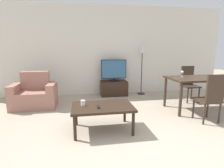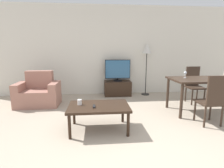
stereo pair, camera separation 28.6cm
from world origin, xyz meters
The scene contains 13 objects.
ground_plane centered at (0.00, 0.00, 0.00)m, with size 18.00×18.00×0.00m, color tan.
wall_back centered at (0.00, 3.49, 1.35)m, with size 7.73×0.06×2.70m.
armchair centered at (-1.87, 2.43, 0.30)m, with size 1.02×0.66×0.85m.
tv_stand centered at (0.24, 3.20, 0.22)m, with size 0.80×0.44×0.45m.
tv centered at (0.24, 3.20, 0.77)m, with size 0.76×0.27×0.65m.
coffee_table centered at (-0.38, 0.89, 0.40)m, with size 1.04×0.69×0.45m.
dining_table centered at (1.92, 1.59, 0.67)m, with size 1.37×0.80×0.76m.
dining_chair_near centered at (1.68, 0.88, 0.51)m, with size 0.40×0.40×0.95m.
dining_chair_far centered at (2.16, 2.31, 0.51)m, with size 0.40×0.40×0.95m.
floor_lamp centered at (1.12, 3.21, 1.33)m, with size 0.28×0.28×1.57m.
remote_primary centered at (-0.46, 0.82, 0.46)m, with size 0.04×0.15×0.02m.
cup_white_near centered at (-0.71, 0.96, 0.49)m, with size 0.08×0.08×0.09m.
wine_glass_left centered at (1.59, 1.74, 0.86)m, with size 0.07×0.07×0.15m.
Camera 2 is at (-0.42, -1.99, 1.39)m, focal length 28.00 mm.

